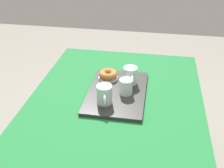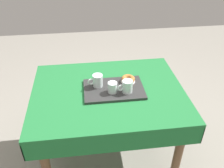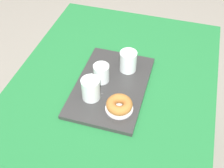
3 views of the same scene
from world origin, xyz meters
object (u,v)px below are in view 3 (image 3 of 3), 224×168
object	(u,v)px
tea_mug_left	(91,89)
water_glass_near	(101,74)
donut_plate_left	(119,108)
sugar_donut_left	(119,104)
serving_tray	(111,86)
dining_table	(114,99)
tea_mug_right	(128,61)

from	to	relation	value
tea_mug_left	water_glass_near	world-z (taller)	tea_mug_left
water_glass_near	donut_plate_left	xyz separation A→B (m)	(0.14, 0.12, -0.03)
tea_mug_left	water_glass_near	distance (m)	0.11
water_glass_near	sugar_donut_left	bearing A→B (deg)	40.68
serving_tray	sugar_donut_left	world-z (taller)	sugar_donut_left
dining_table	sugar_donut_left	distance (m)	0.24
donut_plate_left	serving_tray	bearing A→B (deg)	-150.61
tea_mug_left	serving_tray	bearing A→B (deg)	146.05
serving_tray	tea_mug_left	bearing A→B (deg)	-33.95
sugar_donut_left	dining_table	bearing A→B (deg)	-157.03
water_glass_near	tea_mug_right	bearing A→B (deg)	137.82
dining_table	sugar_donut_left	world-z (taller)	sugar_donut_left
tea_mug_right	water_glass_near	size ratio (longest dim) A/B	1.41
dining_table	tea_mug_left	size ratio (longest dim) A/B	9.99
tea_mug_left	donut_plate_left	size ratio (longest dim) A/B	1.03
water_glass_near	donut_plate_left	bearing A→B (deg)	40.68
serving_tray	tea_mug_right	world-z (taller)	tea_mug_right
serving_tray	tea_mug_right	size ratio (longest dim) A/B	3.89
tea_mug_left	donut_plate_left	xyz separation A→B (m)	(0.03, 0.13, -0.04)
sugar_donut_left	water_glass_near	bearing A→B (deg)	-139.32
tea_mug_right	water_glass_near	xyz separation A→B (m)	(0.10, -0.09, -0.01)
serving_tray	water_glass_near	bearing A→B (deg)	-107.99
tea_mug_left	sugar_donut_left	world-z (taller)	tea_mug_left
tea_mug_right	donut_plate_left	xyz separation A→B (m)	(0.24, 0.03, -0.04)
tea_mug_left	donut_plate_left	world-z (taller)	tea_mug_left
tea_mug_right	sugar_donut_left	xyz separation A→B (m)	(0.24, 0.03, -0.02)
tea_mug_right	donut_plate_left	size ratio (longest dim) A/B	1.03
tea_mug_left	tea_mug_right	size ratio (longest dim) A/B	0.99
serving_tray	tea_mug_left	size ratio (longest dim) A/B	3.92
tea_mug_right	sugar_donut_left	bearing A→B (deg)	6.06
dining_table	serving_tray	size ratio (longest dim) A/B	2.55
serving_tray	donut_plate_left	distance (m)	0.14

